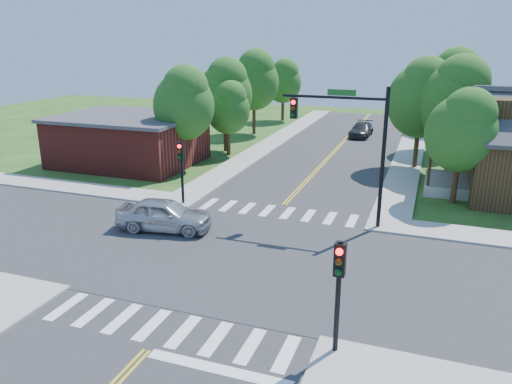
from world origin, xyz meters
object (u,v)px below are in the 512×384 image
at_px(signal_mast_ne, 350,134).
at_px(signal_pole_se, 339,277).
at_px(signal_pole_nw, 181,161).
at_px(car_silver, 164,215).
at_px(car_dgrey, 361,130).

relative_size(signal_mast_ne, signal_pole_se, 1.89).
height_order(signal_pole_nw, car_silver, signal_pole_nw).
bearing_deg(signal_pole_se, car_silver, 144.34).
height_order(signal_pole_se, signal_pole_nw, same).
bearing_deg(car_silver, signal_pole_se, -134.55).
height_order(signal_pole_se, car_silver, signal_pole_se).
height_order(car_silver, car_dgrey, car_silver).
bearing_deg(signal_mast_ne, car_dgrey, 96.50).
distance_m(signal_pole_se, car_dgrey, 35.81).
relative_size(signal_mast_ne, car_silver, 1.42).
bearing_deg(signal_pole_se, signal_mast_ne, 98.56).
xyz_separation_m(signal_pole_se, signal_pole_nw, (-11.20, 11.20, 0.00)).
height_order(signal_mast_ne, signal_pole_nw, signal_mast_ne).
distance_m(signal_mast_ne, signal_pole_nw, 9.76).
bearing_deg(signal_pole_nw, signal_pole_se, -45.00).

